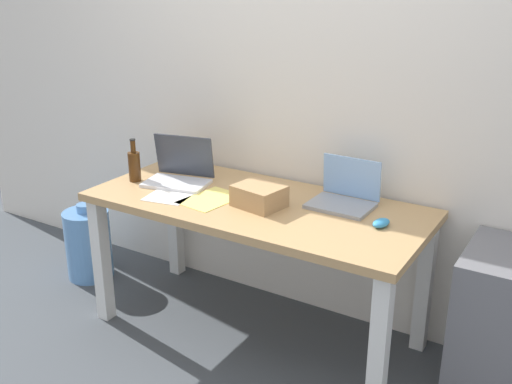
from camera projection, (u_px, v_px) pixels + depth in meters
name	position (u px, v px, depth m)	size (l,w,h in m)	color
ground_plane	(256.00, 331.00, 3.16)	(8.00, 8.00, 0.00)	#42474C
back_wall	(300.00, 73.00, 3.05)	(5.20, 0.08, 2.60)	silver
desk	(256.00, 220.00, 2.94)	(1.67, 0.74, 0.74)	tan
laptop_left	(179.00, 173.00, 3.14)	(0.37, 0.29, 0.24)	silver
laptop_right	(344.00, 196.00, 2.85)	(0.30, 0.24, 0.22)	gray
beer_bottle	(134.00, 165.00, 3.16)	(0.06, 0.06, 0.23)	#47280F
computer_mouse	(381.00, 223.00, 2.61)	(0.06, 0.10, 0.03)	#338CC6
cardboard_box	(259.00, 196.00, 2.83)	(0.22, 0.18, 0.10)	tan
paper_sheet_front_left	(174.00, 193.00, 3.01)	(0.21, 0.30, 0.00)	white
paper_yellow_folder	(210.00, 199.00, 2.93)	(0.21, 0.30, 0.00)	#F4E06B
water_cooler_jug	(88.00, 244.00, 3.66)	(0.28, 0.28, 0.48)	#598CC6
filing_cabinet	(505.00, 327.00, 2.57)	(0.40, 0.48, 0.69)	slate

